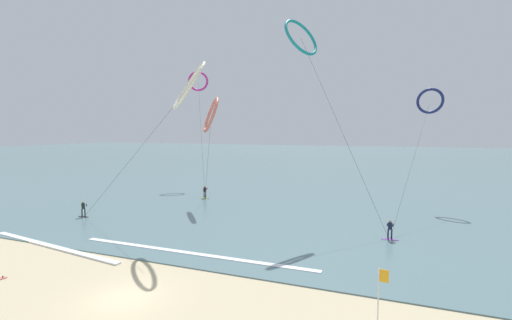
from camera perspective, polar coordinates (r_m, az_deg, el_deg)
ground_plane at (r=22.25m, az=-20.21°, el=-19.92°), size 400.00×400.00×0.00m
sea_water at (r=121.06m, az=14.76°, el=0.20°), size 400.00×200.00×0.08m
surfer_lime at (r=48.85m, az=-8.14°, el=-5.19°), size 1.40×0.61×1.70m
surfer_violet at (r=32.40m, az=20.55°, el=-10.53°), size 1.40×0.59×1.70m
surfer_charcoal at (r=42.24m, az=-25.78°, el=-7.17°), size 1.40×0.73×1.70m
kite_navy at (r=49.48m, az=25.97°, el=8.44°), size 5.69×18.75×14.45m
kite_ivory at (r=31.98m, az=-10.64°, el=11.55°), size 16.50×5.69×15.20m
kite_magenta at (r=63.76m, az=-9.19°, el=12.27°), size 9.89×13.88×19.42m
kite_teal at (r=38.34m, az=7.21°, el=18.79°), size 10.99×7.24×20.54m
kite_coral at (r=44.86m, az=-7.17°, el=7.14°), size 4.57×4.93×13.37m
beach_flag at (r=18.74m, az=19.24°, el=-18.59°), size 0.47×0.10×2.75m
wave_crest_near at (r=33.18m, az=-29.74°, el=-11.86°), size 15.20×2.54×0.12m
wave_crest_mid at (r=27.85m, az=-10.34°, el=-14.46°), size 19.47×0.51×0.12m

